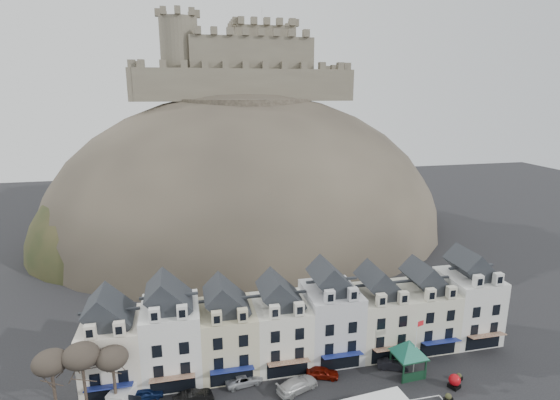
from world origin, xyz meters
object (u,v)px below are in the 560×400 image
Objects in this scene: flagpole at (416,344)px; car_maroon at (322,373)px; bus_shelter at (409,348)px; car_white at (297,385)px; car_charcoal at (393,364)px; white_van at (127,392)px; car_silver at (244,379)px; red_buoy at (455,381)px; car_navy at (146,393)px; car_black at (193,398)px.

flagpole is 11.90m from car_maroon.
car_white is (-14.10, -0.00, -2.90)m from bus_shelter.
flagpole is at bearing -113.73° from car_charcoal.
white_van is 1.20× the size of car_silver.
car_charcoal is (-5.48, 4.92, -0.25)m from red_buoy.
white_van is 2.16m from car_navy.
car_maroon is (-11.11, 2.15, -3.67)m from flagpole.
white_van is (-34.01, 3.05, -3.22)m from flagpole.
car_maroon is (-14.68, 5.21, -0.20)m from red_buoy.
white_van reaches higher than car_silver.
car_black reaches higher than car_charcoal.
flagpole is 26.97m from car_black.
flagpole is 1.99× the size of car_charcoal.
car_navy is 11.25m from car_silver.
car_silver is (11.25, 0.00, -0.01)m from car_navy.
car_black is at bearing -115.43° from car_navy.
car_black is (5.20, -2.11, 0.09)m from car_navy.
flagpole is 1.92× the size of car_maroon.
car_black reaches higher than car_silver.
car_black is 12.02m from car_white.
car_silver is at bearing 23.52° from white_van.
flagpole reaches higher than car_navy.
flagpole is (-3.56, 3.06, 3.47)m from red_buoy.
car_charcoal is at bearing 135.66° from flagpole.
bus_shelter reaches higher than car_white.
car_charcoal is at bearing -102.86° from car_silver.
bus_shelter reaches higher than car_black.
car_charcoal is at bearing 21.41° from white_van.
car_maroon is (3.58, 1.60, -0.08)m from car_white.
flagpole is at bearing -98.83° from car_navy.
car_maroon is (15.60, 1.21, -0.06)m from car_black.
car_maroon is at bearing -97.53° from car_black.
flagpole is 4.58m from car_charcoal.
car_charcoal is (24.80, 0.93, -0.11)m from car_black.
car_black is 1.00× the size of car_silver.
red_buoy reaches higher than car_navy.
car_silver is 1.13× the size of car_maroon.
white_van is at bearing 60.57° from car_white.
car_black is 1.17× the size of car_charcoal.
flagpole is at bearing -103.98° from car_black.
bus_shelter is 11.05m from car_maroon.
car_navy is at bearing 23.52° from white_van.
car_charcoal is (32.10, -1.18, -0.50)m from white_van.
bus_shelter reaches higher than red_buoy.
bus_shelter is 1.93× the size of car_charcoal.
red_buoy reaches higher than car_silver.
bus_shelter is 26.28m from car_black.
bus_shelter is 3.55m from car_charcoal.
car_charcoal is (18.75, -1.18, -0.00)m from car_silver.
white_van reaches higher than car_black.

